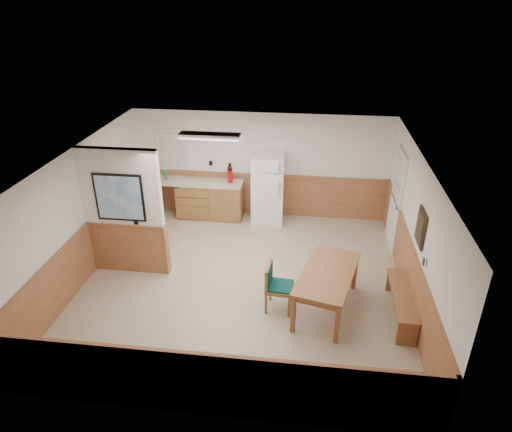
# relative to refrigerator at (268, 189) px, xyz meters

# --- Properties ---
(ground) EXTENTS (6.00, 6.00, 0.00)m
(ground) POSITION_rel_refrigerator_xyz_m (-0.20, -2.63, -0.82)
(ground) COLOR tan
(ground) RESTS_ON ground
(ceiling) EXTENTS (6.00, 6.00, 0.02)m
(ceiling) POSITION_rel_refrigerator_xyz_m (-0.20, -2.63, 1.68)
(ceiling) COLOR white
(ceiling) RESTS_ON back_wall
(back_wall) EXTENTS (6.00, 0.02, 2.50)m
(back_wall) POSITION_rel_refrigerator_xyz_m (-0.20, 0.37, 0.43)
(back_wall) COLOR white
(back_wall) RESTS_ON ground
(right_wall) EXTENTS (0.02, 6.00, 2.50)m
(right_wall) POSITION_rel_refrigerator_xyz_m (2.80, -2.63, 0.43)
(right_wall) COLOR white
(right_wall) RESTS_ON ground
(left_wall) EXTENTS (0.02, 6.00, 2.50)m
(left_wall) POSITION_rel_refrigerator_xyz_m (-3.20, -2.63, 0.43)
(left_wall) COLOR white
(left_wall) RESTS_ON ground
(wainscot_back) EXTENTS (6.00, 0.04, 1.00)m
(wainscot_back) POSITION_rel_refrigerator_xyz_m (-0.20, 0.35, -0.32)
(wainscot_back) COLOR #AF6A46
(wainscot_back) RESTS_ON ground
(wainscot_right) EXTENTS (0.04, 6.00, 1.00)m
(wainscot_right) POSITION_rel_refrigerator_xyz_m (2.78, -2.63, -0.32)
(wainscot_right) COLOR #AF6A46
(wainscot_right) RESTS_ON ground
(wainscot_left) EXTENTS (0.04, 6.00, 1.00)m
(wainscot_left) POSITION_rel_refrigerator_xyz_m (-3.18, -2.63, -0.32)
(wainscot_left) COLOR #AF6A46
(wainscot_left) RESTS_ON ground
(partition_wall) EXTENTS (1.50, 0.20, 2.50)m
(partition_wall) POSITION_rel_refrigerator_xyz_m (-2.45, -2.43, 0.41)
(partition_wall) COLOR white
(partition_wall) RESTS_ON ground
(kitchen_counter) EXTENTS (2.20, 0.61, 1.00)m
(kitchen_counter) POSITION_rel_refrigerator_xyz_m (-1.41, 0.05, -0.36)
(kitchen_counter) COLOR #A6773A
(kitchen_counter) RESTS_ON ground
(exterior_door) EXTENTS (0.07, 1.02, 2.15)m
(exterior_door) POSITION_rel_refrigerator_xyz_m (2.76, -0.73, 0.23)
(exterior_door) COLOR white
(exterior_door) RESTS_ON ground
(kitchen_window) EXTENTS (0.80, 0.04, 1.00)m
(kitchen_window) POSITION_rel_refrigerator_xyz_m (-2.30, 0.35, 0.73)
(kitchen_window) COLOR white
(kitchen_window) RESTS_ON back_wall
(wall_painting) EXTENTS (0.04, 0.50, 0.60)m
(wall_painting) POSITION_rel_refrigerator_xyz_m (2.76, -2.93, 0.73)
(wall_painting) COLOR #342514
(wall_painting) RESTS_ON right_wall
(fluorescent_fixture) EXTENTS (1.20, 0.30, 0.09)m
(fluorescent_fixture) POSITION_rel_refrigerator_xyz_m (-1.00, -1.33, 1.62)
(fluorescent_fixture) COLOR white
(fluorescent_fixture) RESTS_ON ceiling
(refrigerator) EXTENTS (0.75, 0.73, 1.64)m
(refrigerator) POSITION_rel_refrigerator_xyz_m (0.00, 0.00, 0.00)
(refrigerator) COLOR white
(refrigerator) RESTS_ON ground
(dining_table) EXTENTS (1.20, 1.81, 0.75)m
(dining_table) POSITION_rel_refrigerator_xyz_m (1.34, -3.20, -0.17)
(dining_table) COLOR #925F35
(dining_table) RESTS_ON ground
(dining_bench) EXTENTS (0.37, 1.54, 0.45)m
(dining_bench) POSITION_rel_refrigerator_xyz_m (2.60, -3.23, -0.48)
(dining_bench) COLOR #925F35
(dining_bench) RESTS_ON ground
(dining_chair) EXTENTS (0.67, 0.49, 0.85)m
(dining_chair) POSITION_rel_refrigerator_xyz_m (0.45, -3.27, -0.33)
(dining_chair) COLOR #925F35
(dining_chair) RESTS_ON ground
(fire_extinguisher) EXTENTS (0.16, 0.16, 0.48)m
(fire_extinguisher) POSITION_rel_refrigerator_xyz_m (-0.89, 0.06, 0.29)
(fire_extinguisher) COLOR red
(fire_extinguisher) RESTS_ON kitchen_counter
(soap_bottle) EXTENTS (0.09, 0.09, 0.21)m
(soap_bottle) POSITION_rel_refrigerator_xyz_m (-2.44, 0.08, 0.18)
(soap_bottle) COLOR #188938
(soap_bottle) RESTS_ON kitchen_counter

